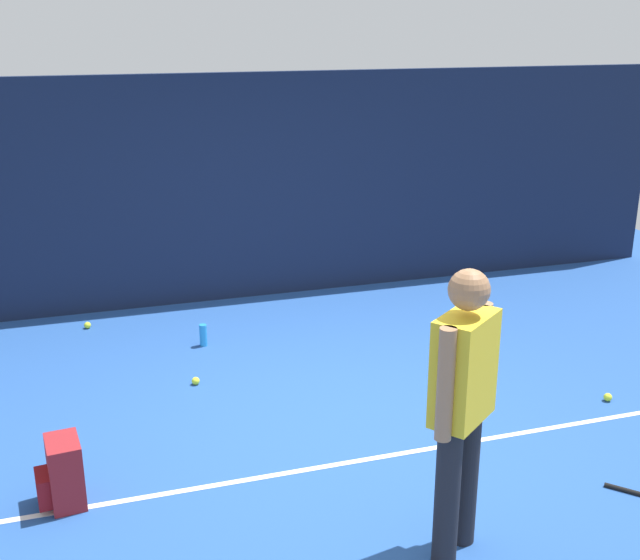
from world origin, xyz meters
name	(u,v)px	position (x,y,z in m)	size (l,w,h in m)	color
ground_plane	(336,420)	(0.00, 0.00, 0.00)	(12.00, 12.00, 0.00)	#234C93
back_fence	(246,188)	(0.00, 3.00, 1.20)	(10.00, 0.10, 2.40)	#141E38
court_line	(363,460)	(0.00, -0.60, 0.00)	(9.00, 0.05, 0.00)	white
tennis_player	(462,399)	(0.15, -1.67, 0.97)	(0.45, 0.42, 1.70)	black
backpack	(63,474)	(-1.97, -0.51, 0.21)	(0.30, 0.32, 0.44)	maroon
tennis_ball_near_player	(442,385)	(1.01, 0.25, 0.03)	(0.07, 0.07, 0.07)	#CCE033
tennis_ball_by_fence	(608,397)	(2.18, -0.35, 0.03)	(0.07, 0.07, 0.07)	#CCE033
tennis_ball_mid_court	(196,381)	(-0.92, 0.93, 0.03)	(0.07, 0.07, 0.07)	#CCE033
tennis_ball_far_left	(87,325)	(-1.74, 2.51, 0.03)	(0.07, 0.07, 0.07)	#CCE033
water_bottle	(203,335)	(-0.72, 1.74, 0.10)	(0.07, 0.07, 0.21)	#268CD8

